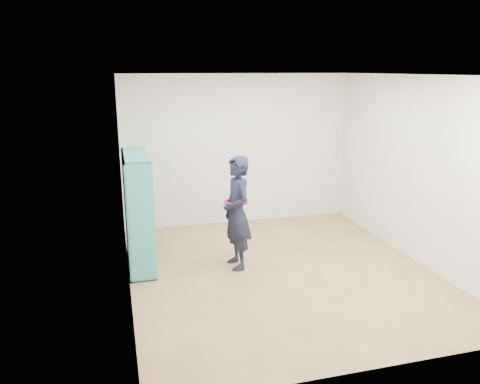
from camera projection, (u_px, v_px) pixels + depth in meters
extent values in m
plane|color=brown|center=(281.00, 271.00, 6.37)|extent=(4.50, 4.50, 0.00)
plane|color=white|center=(285.00, 75.00, 5.71)|extent=(4.50, 4.50, 0.00)
cube|color=silver|center=(124.00, 189.00, 5.53)|extent=(0.02, 4.50, 2.60)
cube|color=silver|center=(417.00, 170.00, 6.55)|extent=(0.02, 4.50, 2.60)
cube|color=silver|center=(238.00, 150.00, 8.14)|extent=(4.00, 0.02, 2.60)
cube|color=silver|center=(375.00, 237.00, 3.94)|extent=(4.00, 0.02, 2.60)
cube|color=teal|center=(141.00, 224.00, 5.86)|extent=(0.34, 0.02, 1.58)
cube|color=teal|center=(136.00, 200.00, 6.94)|extent=(0.34, 0.02, 1.58)
cube|color=teal|center=(141.00, 264.00, 6.59)|extent=(0.34, 1.18, 0.02)
cube|color=teal|center=(135.00, 155.00, 6.20)|extent=(0.34, 1.18, 0.02)
cube|color=teal|center=(126.00, 212.00, 6.36)|extent=(0.02, 1.18, 1.58)
cube|color=teal|center=(139.00, 215.00, 6.22)|extent=(0.32, 0.02, 1.53)
cube|color=teal|center=(138.00, 207.00, 6.57)|extent=(0.32, 0.02, 1.53)
cube|color=teal|center=(140.00, 237.00, 6.49)|extent=(0.32, 1.13, 0.02)
cube|color=teal|center=(138.00, 211.00, 6.40)|extent=(0.32, 1.13, 0.02)
cube|color=teal|center=(137.00, 184.00, 6.30)|extent=(0.32, 1.13, 0.02)
cube|color=beige|center=(145.00, 270.00, 6.22)|extent=(0.22, 0.14, 0.08)
cube|color=black|center=(144.00, 240.00, 6.06)|extent=(0.18, 0.16, 0.21)
cube|color=maroon|center=(142.00, 209.00, 5.96)|extent=(0.18, 0.16, 0.29)
cube|color=silver|center=(140.00, 187.00, 5.93)|extent=(0.22, 0.14, 0.08)
cube|color=navy|center=(143.00, 256.00, 6.51)|extent=(0.18, 0.16, 0.22)
cube|color=brown|center=(142.00, 228.00, 6.41)|extent=(0.18, 0.16, 0.27)
cube|color=#BFB28C|center=(140.00, 208.00, 6.38)|extent=(0.22, 0.14, 0.06)
cube|color=#26594C|center=(139.00, 175.00, 6.22)|extent=(0.18, 0.16, 0.23)
cube|color=beige|center=(142.00, 246.00, 6.86)|extent=(0.18, 0.16, 0.24)
cube|color=black|center=(140.00, 226.00, 6.83)|extent=(0.22, 0.14, 0.06)
cube|color=maroon|center=(139.00, 195.00, 6.66)|extent=(0.18, 0.16, 0.27)
cube|color=silver|center=(137.00, 171.00, 6.57)|extent=(0.18, 0.16, 0.20)
imported|color=black|center=(237.00, 213.00, 6.34)|extent=(0.43, 0.60, 1.56)
torus|color=#A00C5B|center=(237.00, 202.00, 6.30)|extent=(0.35, 0.35, 0.04)
cube|color=silver|center=(225.00, 205.00, 6.35)|extent=(0.03, 0.11, 0.14)
cube|color=black|center=(225.00, 205.00, 6.35)|extent=(0.03, 0.10, 0.14)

